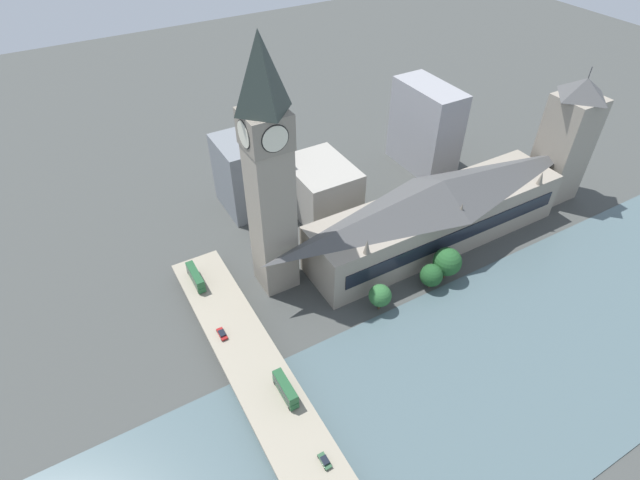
# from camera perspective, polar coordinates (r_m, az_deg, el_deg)

# --- Properties ---
(ground_plane) EXTENTS (600.00, 600.00, 0.00)m
(ground_plane) POSITION_cam_1_polar(r_m,az_deg,el_deg) (175.92, 13.60, -3.48)
(ground_plane) COLOR #424442
(river_water) EXTENTS (66.44, 360.00, 0.30)m
(river_water) POSITION_cam_1_polar(r_m,az_deg,el_deg) (160.32, 22.79, -11.76)
(river_water) COLOR #4C6066
(river_water) RESTS_ON ground_plane
(parliament_hall) EXTENTS (22.43, 97.68, 26.32)m
(parliament_hall) POSITION_cam_1_polar(r_m,az_deg,el_deg) (179.53, 13.32, 3.10)
(parliament_hall) COLOR gray
(parliament_hall) RESTS_ON ground_plane
(clock_tower) EXTENTS (12.59, 12.59, 81.83)m
(clock_tower) POSITION_cam_1_polar(r_m,az_deg,el_deg) (141.32, -5.92, 7.90)
(clock_tower) COLOR gray
(clock_tower) RESTS_ON ground_plane
(victoria_tower) EXTENTS (15.32, 15.32, 53.03)m
(victoria_tower) POSITION_cam_1_polar(r_m,az_deg,el_deg) (215.16, 26.28, 10.17)
(victoria_tower) COLOR gray
(victoria_tower) RESTS_ON ground_plane
(road_bridge) EXTENTS (164.88, 15.72, 4.65)m
(road_bridge) POSITION_cam_1_polar(r_m,az_deg,el_deg) (126.82, -0.88, -24.80)
(road_bridge) COLOR gray
(road_bridge) RESTS_ON ground_plane
(double_decker_bus_lead) EXTENTS (10.30, 2.59, 5.07)m
(double_decker_bus_lead) POSITION_cam_1_polar(r_m,az_deg,el_deg) (133.10, -3.96, -16.60)
(double_decker_bus_lead) COLOR #235B33
(double_decker_bus_lead) RESTS_ON road_bridge
(double_decker_bus_mid) EXTENTS (11.78, 2.52, 4.63)m
(double_decker_bus_mid) POSITION_cam_1_polar(r_m,az_deg,el_deg) (163.76, -14.04, -4.08)
(double_decker_bus_mid) COLOR #235B33
(double_decker_bus_mid) RESTS_ON road_bridge
(car_northbound_mid) EXTENTS (4.12, 1.75, 1.40)m
(car_northbound_mid) POSITION_cam_1_polar(r_m,az_deg,el_deg) (125.99, 0.54, -23.93)
(car_northbound_mid) COLOR #2D5638
(car_northbound_mid) RESTS_ON road_bridge
(car_southbound_lead) EXTENTS (4.66, 1.92, 1.32)m
(car_southbound_lead) POSITION_cam_1_polar(r_m,az_deg,el_deg) (148.61, -11.14, -10.47)
(car_southbound_lead) COLOR maroon
(car_southbound_lead) RESTS_ON road_bridge
(city_block_west) EXTENTS (31.19, 15.20, 36.74)m
(city_block_west) POSITION_cam_1_polar(r_m,az_deg,el_deg) (220.43, 11.93, 12.47)
(city_block_west) COLOR #939399
(city_block_west) RESTS_ON ground_plane
(city_block_center) EXTENTS (28.31, 22.06, 19.93)m
(city_block_center) POSITION_cam_1_polar(r_m,az_deg,el_deg) (192.15, 0.07, 5.94)
(city_block_center) COLOR #A39E93
(city_block_center) RESTS_ON ground_plane
(city_block_east) EXTENTS (22.88, 22.21, 28.68)m
(city_block_east) POSITION_cam_1_polar(r_m,az_deg,el_deg) (194.68, -8.04, 7.56)
(city_block_east) COLOR slate
(city_block_east) RESTS_ON ground_plane
(tree_embankment_near) EXTENTS (9.51, 9.51, 12.07)m
(tree_embankment_near) POSITION_cam_1_polar(r_m,az_deg,el_deg) (169.01, 14.34, -2.42)
(tree_embankment_near) COLOR brown
(tree_embankment_near) RESTS_ON ground_plane
(tree_embankment_mid) EXTENTS (7.17, 7.17, 9.60)m
(tree_embankment_mid) POSITION_cam_1_polar(r_m,az_deg,el_deg) (155.92, 6.88, -6.32)
(tree_embankment_mid) COLOR brown
(tree_embankment_mid) RESTS_ON ground_plane
(tree_embankment_far) EXTENTS (7.53, 7.53, 9.18)m
(tree_embankment_far) POSITION_cam_1_polar(r_m,az_deg,el_deg) (165.85, 12.60, -3.96)
(tree_embankment_far) COLOR brown
(tree_embankment_far) RESTS_ON ground_plane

